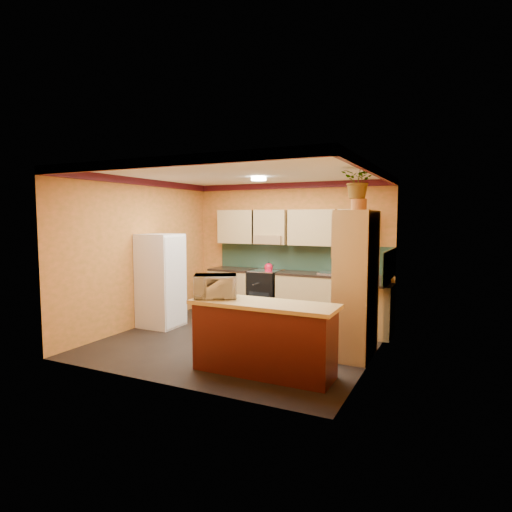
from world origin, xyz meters
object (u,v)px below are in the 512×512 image
(base_cabinets_back, at_px, (294,296))
(stove, at_px, (265,293))
(breakfast_bar, at_px, (263,340))
(pantry, at_px, (356,284))
(microwave, at_px, (215,286))
(fridge, at_px, (161,280))

(base_cabinets_back, height_order, stove, stove)
(breakfast_bar, bearing_deg, base_cabinets_back, 103.72)
(base_cabinets_back, height_order, breakfast_bar, same)
(stove, xyz_separation_m, breakfast_bar, (1.37, -3.06, -0.02))
(base_cabinets_back, bearing_deg, pantry, -48.23)
(pantry, bearing_deg, microwave, -142.89)
(stove, distance_m, microwave, 3.19)
(fridge, height_order, breakfast_bar, fridge)
(base_cabinets_back, height_order, pantry, pantry)
(fridge, relative_size, breakfast_bar, 0.94)
(base_cabinets_back, distance_m, pantry, 2.55)
(breakfast_bar, bearing_deg, microwave, 180.00)
(base_cabinets_back, xyz_separation_m, pantry, (1.65, -1.84, 0.61))
(breakfast_bar, bearing_deg, stove, 114.15)
(base_cabinets_back, relative_size, stove, 4.01)
(stove, relative_size, breakfast_bar, 0.51)
(stove, bearing_deg, microwave, -77.76)
(fridge, bearing_deg, pantry, -2.38)
(base_cabinets_back, height_order, fridge, fridge)
(base_cabinets_back, bearing_deg, microwave, -89.27)
(stove, height_order, breakfast_bar, stove)
(stove, bearing_deg, breakfast_bar, -65.85)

